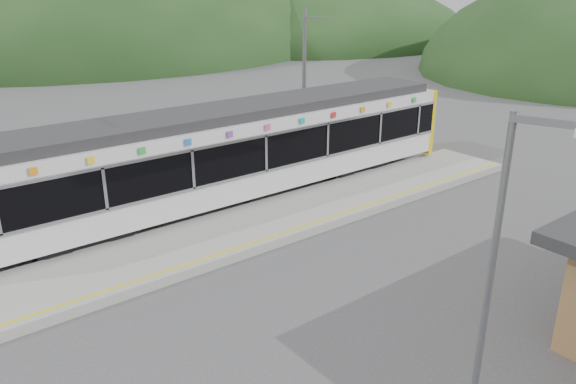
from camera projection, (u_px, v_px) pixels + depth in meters
ground at (306, 270)px, 16.75m from camera, size 120.00×120.00×0.00m
hills at (338, 181)px, 24.22m from camera, size 146.00×149.00×26.00m
platform at (244, 229)px, 19.13m from camera, size 26.00×3.20×0.30m
yellow_line at (267, 238)px, 18.11m from camera, size 26.00×0.10×0.01m
train at (233, 151)px, 21.21m from camera, size 20.44×3.01×3.74m
catenary_mast_east at (305, 84)px, 25.81m from camera, size 0.18×1.80×7.00m
lamp_post at (499, 267)px, 9.08m from camera, size 0.46×1.15×6.29m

